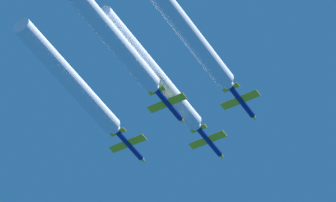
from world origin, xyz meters
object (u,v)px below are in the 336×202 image
Objects in this scene: jet_lead at (210,142)px; jet_slot at (169,105)px; jet_right_wingman at (242,102)px; jet_left_wingman at (130,145)px.

jet_lead is 17.68m from jet_slot.
jet_lead is 15.36m from jet_right_wingman.
jet_left_wingman is 1.00× the size of jet_slot.
jet_lead is at bearing 143.86° from jet_right_wingman.
jet_slot is at bearing -145.42° from jet_right_wingman.
jet_slot is (-11.98, -8.26, -1.88)m from jet_right_wingman.
jet_left_wingman is at bearing -145.91° from jet_lead.
jet_lead is 1.00× the size of jet_left_wingman.
jet_left_wingman is at bearing 150.51° from jet_slot.
jet_slot is (14.05, -7.95, -1.92)m from jet_left_wingman.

